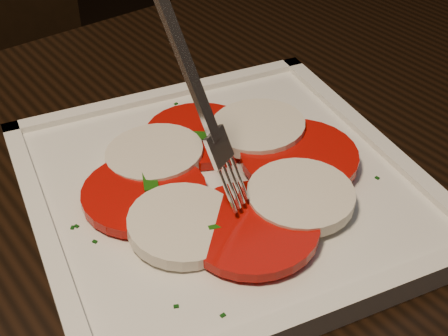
# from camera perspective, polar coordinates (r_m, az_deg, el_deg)

# --- Properties ---
(table) EXTENTS (1.27, 0.91, 0.75)m
(table) POSITION_cam_1_polar(r_m,az_deg,el_deg) (0.58, 4.24, -10.98)
(table) COLOR black
(table) RESTS_ON ground
(plate) EXTENTS (0.34, 0.34, 0.01)m
(plate) POSITION_cam_1_polar(r_m,az_deg,el_deg) (0.51, 0.00, -1.97)
(plate) COLOR white
(plate) RESTS_ON table
(caprese_salad) EXTENTS (0.24, 0.24, 0.02)m
(caprese_salad) POSITION_cam_1_polar(r_m,az_deg,el_deg) (0.50, 0.02, -0.56)
(caprese_salad) COLOR #BB0604
(caprese_salad) RESTS_ON plate
(fork) EXTENTS (0.07, 0.09, 0.19)m
(fork) POSITION_cam_1_polar(r_m,az_deg,el_deg) (0.43, -4.05, 8.29)
(fork) COLOR white
(fork) RESTS_ON caprese_salad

